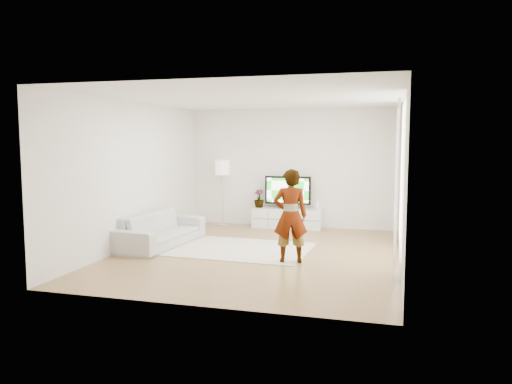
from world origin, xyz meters
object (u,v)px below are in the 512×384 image
(floor_lamp, at_px, (222,170))
(rug, at_px, (238,249))
(television, at_px, (288,191))
(sofa, at_px, (161,229))
(player, at_px, (290,216))
(media_console, at_px, (287,218))

(floor_lamp, bearing_deg, rug, -64.59)
(television, xyz_separation_m, sofa, (-1.98, -2.63, -0.55))
(rug, height_order, floor_lamp, floor_lamp)
(player, bearing_deg, media_console, -93.95)
(player, relative_size, sofa, 0.72)
(player, distance_m, floor_lamp, 4.00)
(sofa, distance_m, floor_lamp, 2.76)
(player, bearing_deg, rug, -49.34)
(television, distance_m, rug, 2.72)
(player, distance_m, sofa, 2.84)
(television, xyz_separation_m, rug, (-0.43, -2.55, -0.87))
(media_console, bearing_deg, floor_lamp, -177.67)
(television, relative_size, floor_lamp, 0.69)
(rug, height_order, player, player)
(sofa, bearing_deg, rug, -82.24)
(sofa, bearing_deg, television, -32.30)
(floor_lamp, bearing_deg, player, -53.91)
(media_console, distance_m, floor_lamp, 1.94)
(sofa, bearing_deg, player, -99.02)
(rug, relative_size, player, 1.69)
(television, relative_size, rug, 0.41)
(sofa, height_order, floor_lamp, floor_lamp)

